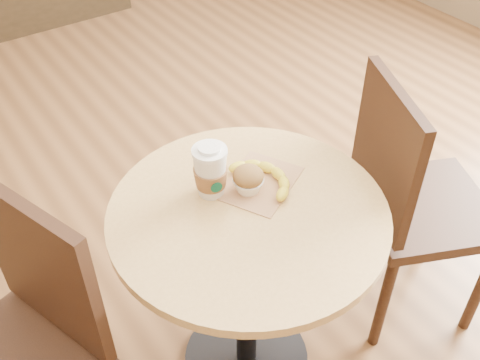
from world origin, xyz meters
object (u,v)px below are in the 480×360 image
Objects in this scene: chair_right at (410,199)px; banana at (265,177)px; cafe_table at (248,256)px; chair_left at (22,352)px; coffee_cup at (210,172)px; muffin at (248,180)px.

banana is (-0.50, 0.15, 0.23)m from chair_right.
cafe_table is 0.80× the size of chair_left.
chair_left is at bearing 172.76° from cafe_table.
chair_left is 0.80m from banana.
chair_right reaches higher than banana.
coffee_cup reaches higher than muffin.
chair_left is 10.80× the size of muffin.
muffin is (-0.56, 0.15, 0.26)m from chair_right.
chair_right is 0.64m from muffin.
chair_left is at bearing 171.79° from banana.
chair_left reaches higher than cafe_table.
chair_left reaches higher than muffin.
chair_right reaches higher than coffee_cup.
chair_right is 10.81× the size of muffin.
muffin is (0.70, -0.02, 0.26)m from chair_left.
muffin is at bearing 175.11° from banana.
muffin is at bearing 69.76° from chair_left.
chair_right is 0.74m from coffee_cup.
coffee_cup is 1.81× the size of muffin.
cafe_table is 0.24m from banana.
chair_left and chair_right have the same top height.
chair_left reaches higher than coffee_cup.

